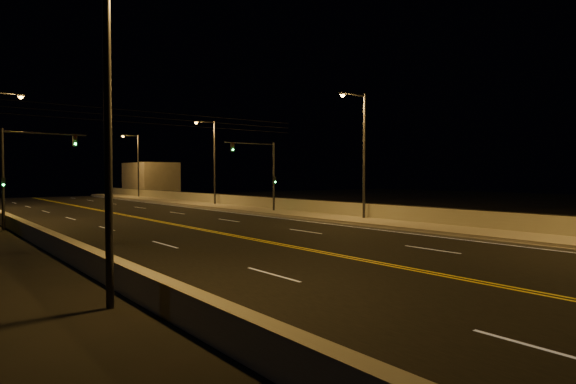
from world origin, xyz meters
TOP-DOWN VIEW (x-y plane):
  - road at (0.00, 20.00)m, footprint 18.00×120.00m
  - sidewalk at (10.80, 20.00)m, footprint 3.60×120.00m
  - curb at (8.93, 20.00)m, footprint 0.14×120.00m
  - parapet_wall at (12.45, 20.00)m, footprint 0.30×120.00m
  - jersey_barrier at (-9.30, 20.00)m, footprint 0.45×120.00m
  - distant_building_right at (16.50, 73.43)m, footprint 6.00×10.00m
  - parapet_rail at (12.45, 20.00)m, footprint 0.06×120.00m
  - lane_markings at (0.00, 19.93)m, footprint 17.32×116.00m
  - streetlight_1 at (11.53, 21.55)m, footprint 2.55×0.28m
  - streetlight_2 at (11.53, 43.64)m, footprint 2.55×0.28m
  - streetlight_3 at (11.53, 66.28)m, footprint 2.55×0.28m
  - streetlight_4 at (-9.93, 9.81)m, footprint 2.55×0.28m
  - traffic_signal_right at (10.02, 31.61)m, footprint 5.11×0.31m
  - traffic_signal_left at (-8.82, 31.61)m, footprint 5.11×0.31m
  - overhead_wires at (0.00, 29.50)m, footprint 22.00×0.03m

SIDE VIEW (x-z plane):
  - road at x=0.00m, z-range 0.00..0.02m
  - lane_markings at x=0.00m, z-range 0.02..0.02m
  - curb at x=8.93m, z-range 0.00..0.15m
  - sidewalk at x=10.80m, z-range 0.00..0.30m
  - jersey_barrier at x=-9.30m, z-range 0.00..0.84m
  - parapet_wall at x=12.45m, z-range 0.30..1.30m
  - parapet_rail at x=12.45m, z-range 1.30..1.36m
  - distant_building_right at x=16.50m, z-range 0.00..5.45m
  - traffic_signal_right at x=10.02m, z-range 0.82..7.14m
  - traffic_signal_left at x=-8.82m, z-range 0.82..7.14m
  - streetlight_1 at x=11.53m, z-range 0.71..10.03m
  - streetlight_2 at x=11.53m, z-range 0.71..10.03m
  - streetlight_3 at x=11.53m, z-range 0.71..10.03m
  - streetlight_4 at x=-9.93m, z-range 0.71..10.03m
  - overhead_wires at x=0.00m, z-range 6.98..7.81m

